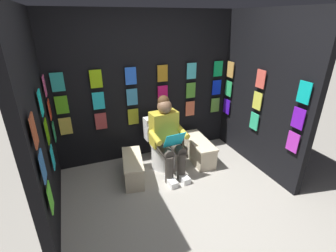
{
  "coord_description": "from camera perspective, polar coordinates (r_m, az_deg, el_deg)",
  "views": [
    {
      "loc": [
        1.09,
        1.81,
        2.2
      ],
      "look_at": [
        -0.03,
        -1.01,
        0.85
      ],
      "focal_mm": 26.2,
      "sensor_mm": 36.0,
      "label": 1
    }
  ],
  "objects": [
    {
      "name": "toilet",
      "position": [
        3.9,
        -1.6,
        -4.72
      ],
      "size": [
        0.42,
        0.57,
        0.77
      ],
      "rotation": [
        0.0,
        0.0,
        0.08
      ],
      "color": "white",
      "rests_on": "ground"
    },
    {
      "name": "display_wall_back",
      "position": [
        3.99,
        -5.15,
        8.79
      ],
      "size": [
        3.02,
        0.14,
        2.33
      ],
      "color": "black",
      "rests_on": "ground"
    },
    {
      "name": "comic_longbox_near",
      "position": [
        4.14,
        7.06,
        -5.43
      ],
      "size": [
        0.34,
        0.82,
        0.36
      ],
      "rotation": [
        0.0,
        0.0,
        -0.06
      ],
      "color": "beige",
      "rests_on": "ground"
    },
    {
      "name": "ground_plane",
      "position": [
        3.06,
        6.98,
        -22.34
      ],
      "size": [
        30.0,
        30.0,
        0.0
      ],
      "primitive_type": "plane",
      "color": "#9E998E"
    },
    {
      "name": "person_reading",
      "position": [
        3.6,
        -0.16,
        -2.45
      ],
      "size": [
        0.55,
        0.71,
        1.19
      ],
      "rotation": [
        0.0,
        0.0,
        0.08
      ],
      "color": "gold",
      "rests_on": "ground"
    },
    {
      "name": "comic_longbox_far",
      "position": [
        3.68,
        -8.15,
        -9.67
      ],
      "size": [
        0.39,
        0.75,
        0.35
      ],
      "rotation": [
        0.0,
        0.0,
        -0.17
      ],
      "color": "beige",
      "rests_on": "ground"
    },
    {
      "name": "display_wall_left",
      "position": [
        3.91,
        21.2,
        6.96
      ],
      "size": [
        0.14,
        1.83,
        2.33
      ],
      "color": "black",
      "rests_on": "ground"
    },
    {
      "name": "display_wall_right",
      "position": [
        2.95,
        -28.26,
        0.36
      ],
      "size": [
        0.14,
        1.83,
        2.33
      ],
      "color": "black",
      "rests_on": "ground"
    }
  ]
}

